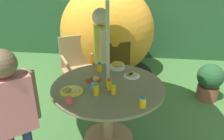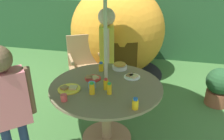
{
  "view_description": "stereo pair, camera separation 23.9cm",
  "coord_description": "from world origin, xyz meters",
  "px_view_note": "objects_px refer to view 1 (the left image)",
  "views": [
    {
      "loc": [
        0.29,
        -1.98,
        1.78
      ],
      "look_at": [
        0.02,
        0.19,
        0.8
      ],
      "focal_mm": 34.39,
      "sensor_mm": 36.0,
      "label": 1
    },
    {
      "loc": [
        0.52,
        -1.94,
        1.78
      ],
      "look_at": [
        0.02,
        0.19,
        0.8
      ],
      "focal_mm": 34.39,
      "sensor_mm": 36.0,
      "label": 2
    }
  ],
  "objects_px": {
    "potted_plant": "(209,81)",
    "juice_bottle_near_right": "(143,102)",
    "juice_bottle_center_front": "(114,89)",
    "dome_tent": "(108,32)",
    "child_in_yellow_shirt": "(101,44)",
    "plate_mid_right": "(72,91)",
    "garden_table": "(108,100)",
    "plate_center_back": "(93,79)",
    "snack_bowl": "(118,66)",
    "juice_bottle_near_left": "(100,67)",
    "juice_bottle_far_right": "(96,89)",
    "cup_far": "(69,100)",
    "juice_bottle_far_left": "(109,85)",
    "plate_front_edge": "(132,75)",
    "wooden_chair": "(78,63)",
    "child_in_pink_shirt": "(11,105)",
    "cup_near": "(95,86)"
  },
  "relations": [
    {
      "from": "potted_plant",
      "to": "juice_bottle_near_right",
      "type": "relative_size",
      "value": 5.35
    },
    {
      "from": "juice_bottle_center_front",
      "to": "dome_tent",
      "type": "bearing_deg",
      "value": 99.71
    },
    {
      "from": "child_in_yellow_shirt",
      "to": "plate_mid_right",
      "type": "distance_m",
      "value": 1.09
    },
    {
      "from": "garden_table",
      "to": "plate_center_back",
      "type": "relative_size",
      "value": 6.59
    },
    {
      "from": "snack_bowl",
      "to": "juice_bottle_near_left",
      "type": "bearing_deg",
      "value": -151.79
    },
    {
      "from": "juice_bottle_far_right",
      "to": "juice_bottle_center_front",
      "type": "height_order",
      "value": "juice_bottle_far_right"
    },
    {
      "from": "potted_plant",
      "to": "plate_center_back",
      "type": "distance_m",
      "value": 1.92
    },
    {
      "from": "cup_far",
      "to": "juice_bottle_far_left",
      "type": "bearing_deg",
      "value": 43.2
    },
    {
      "from": "plate_front_edge",
      "to": "juice_bottle_near_left",
      "type": "height_order",
      "value": "juice_bottle_near_left"
    },
    {
      "from": "child_in_yellow_shirt",
      "to": "potted_plant",
      "type": "bearing_deg",
      "value": 83.52
    },
    {
      "from": "potted_plant",
      "to": "child_in_yellow_shirt",
      "type": "bearing_deg",
      "value": -172.47
    },
    {
      "from": "potted_plant",
      "to": "plate_mid_right",
      "type": "height_order",
      "value": "plate_mid_right"
    },
    {
      "from": "juice_bottle_far_right",
      "to": "snack_bowl",
      "type": "bearing_deg",
      "value": 77.99
    },
    {
      "from": "child_in_yellow_shirt",
      "to": "cup_far",
      "type": "distance_m",
      "value": 1.28
    },
    {
      "from": "juice_bottle_near_left",
      "to": "juice_bottle_center_front",
      "type": "relative_size",
      "value": 0.93
    },
    {
      "from": "plate_front_edge",
      "to": "juice_bottle_near_right",
      "type": "bearing_deg",
      "value": -79.15
    },
    {
      "from": "dome_tent",
      "to": "plate_front_edge",
      "type": "xyz_separation_m",
      "value": [
        0.51,
        -1.66,
        -0.09
      ]
    },
    {
      "from": "wooden_chair",
      "to": "plate_mid_right",
      "type": "xyz_separation_m",
      "value": [
        0.28,
        -1.21,
        0.21
      ]
    },
    {
      "from": "child_in_yellow_shirt",
      "to": "juice_bottle_center_front",
      "type": "relative_size",
      "value": 11.31
    },
    {
      "from": "wooden_chair",
      "to": "child_in_pink_shirt",
      "type": "bearing_deg",
      "value": -123.64
    },
    {
      "from": "wooden_chair",
      "to": "plate_mid_right",
      "type": "height_order",
      "value": "wooden_chair"
    },
    {
      "from": "dome_tent",
      "to": "juice_bottle_near_right",
      "type": "relative_size",
      "value": 20.42
    },
    {
      "from": "snack_bowl",
      "to": "cup_near",
      "type": "bearing_deg",
      "value": -108.32
    },
    {
      "from": "juice_bottle_near_left",
      "to": "snack_bowl",
      "type": "bearing_deg",
      "value": 28.21
    },
    {
      "from": "juice_bottle_near_left",
      "to": "juice_bottle_far_right",
      "type": "distance_m",
      "value": 0.55
    },
    {
      "from": "juice_bottle_near_left",
      "to": "juice_bottle_far_left",
      "type": "bearing_deg",
      "value": -67.93
    },
    {
      "from": "juice_bottle_center_front",
      "to": "cup_near",
      "type": "relative_size",
      "value": 1.72
    },
    {
      "from": "wooden_chair",
      "to": "plate_center_back",
      "type": "height_order",
      "value": "wooden_chair"
    },
    {
      "from": "juice_bottle_far_left",
      "to": "potted_plant",
      "type": "bearing_deg",
      "value": 40.79
    },
    {
      "from": "juice_bottle_far_right",
      "to": "cup_far",
      "type": "relative_size",
      "value": 2.0
    },
    {
      "from": "garden_table",
      "to": "plate_front_edge",
      "type": "height_order",
      "value": "plate_front_edge"
    },
    {
      "from": "child_in_yellow_shirt",
      "to": "plate_center_back",
      "type": "height_order",
      "value": "child_in_yellow_shirt"
    },
    {
      "from": "plate_mid_right",
      "to": "juice_bottle_far_right",
      "type": "relative_size",
      "value": 1.82
    },
    {
      "from": "wooden_chair",
      "to": "child_in_pink_shirt",
      "type": "distance_m",
      "value": 1.7
    },
    {
      "from": "child_in_pink_shirt",
      "to": "plate_front_edge",
      "type": "distance_m",
      "value": 1.28
    },
    {
      "from": "wooden_chair",
      "to": "child_in_yellow_shirt",
      "type": "relative_size",
      "value": 0.67
    },
    {
      "from": "snack_bowl",
      "to": "plate_front_edge",
      "type": "bearing_deg",
      "value": -47.63
    },
    {
      "from": "dome_tent",
      "to": "juice_bottle_far_right",
      "type": "height_order",
      "value": "dome_tent"
    },
    {
      "from": "plate_center_back",
      "to": "child_in_yellow_shirt",
      "type": "bearing_deg",
      "value": 92.78
    },
    {
      "from": "potted_plant",
      "to": "cup_far",
      "type": "height_order",
      "value": "cup_far"
    },
    {
      "from": "snack_bowl",
      "to": "juice_bottle_far_left",
      "type": "distance_m",
      "value": 0.54
    },
    {
      "from": "plate_front_edge",
      "to": "cup_far",
      "type": "distance_m",
      "value": 0.83
    },
    {
      "from": "wooden_chair",
      "to": "plate_mid_right",
      "type": "bearing_deg",
      "value": -108.09
    },
    {
      "from": "plate_front_edge",
      "to": "juice_bottle_far_right",
      "type": "distance_m",
      "value": 0.56
    },
    {
      "from": "child_in_yellow_shirt",
      "to": "juice_bottle_near_right",
      "type": "height_order",
      "value": "child_in_yellow_shirt"
    },
    {
      "from": "wooden_chair",
      "to": "child_in_yellow_shirt",
      "type": "distance_m",
      "value": 0.56
    },
    {
      "from": "plate_front_edge",
      "to": "juice_bottle_far_right",
      "type": "height_order",
      "value": "juice_bottle_far_right"
    },
    {
      "from": "plate_center_back",
      "to": "juice_bottle_far_left",
      "type": "relative_size",
      "value": 1.5
    },
    {
      "from": "child_in_yellow_shirt",
      "to": "plate_mid_right",
      "type": "xyz_separation_m",
      "value": [
        -0.12,
        -1.07,
        -0.16
      ]
    },
    {
      "from": "plate_front_edge",
      "to": "cup_near",
      "type": "xyz_separation_m",
      "value": [
        -0.36,
        -0.34,
        0.02
      ]
    }
  ]
}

